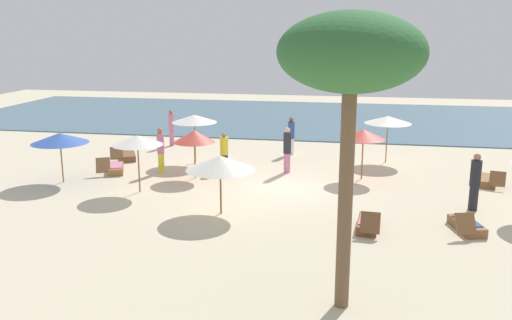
% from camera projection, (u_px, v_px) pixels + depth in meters
% --- Properties ---
extents(ground_plane, '(60.00, 60.00, 0.00)m').
position_uv_depth(ground_plane, '(283.00, 188.00, 21.12)').
color(ground_plane, beige).
extents(ocean_water, '(48.00, 16.00, 0.06)m').
position_uv_depth(ocean_water, '(316.00, 118.00, 37.37)').
color(ocean_water, '#476B7F').
rests_on(ocean_water, ground_plane).
extents(umbrella_0, '(1.76, 1.76, 2.05)m').
position_uv_depth(umbrella_0, '(363.00, 134.00, 21.94)').
color(umbrella_0, brown).
rests_on(umbrella_0, ground_plane).
extents(umbrella_1, '(1.70, 1.70, 1.98)m').
position_uv_depth(umbrella_1, '(194.00, 136.00, 22.10)').
color(umbrella_1, olive).
rests_on(umbrella_1, ground_plane).
extents(umbrella_2, '(2.26, 2.26, 1.96)m').
position_uv_depth(umbrella_2, '(220.00, 163.00, 17.79)').
color(umbrella_2, brown).
rests_on(umbrella_2, ground_plane).
extents(umbrella_4, '(2.02, 2.02, 2.20)m').
position_uv_depth(umbrella_4, '(194.00, 119.00, 24.61)').
color(umbrella_4, olive).
rests_on(umbrella_4, ground_plane).
extents(umbrella_5, '(2.11, 2.11, 2.12)m').
position_uv_depth(umbrella_5, '(388.00, 120.00, 24.73)').
color(umbrella_5, brown).
rests_on(umbrella_5, ground_plane).
extents(umbrella_6, '(2.21, 2.21, 1.99)m').
position_uv_depth(umbrella_6, '(60.00, 138.00, 21.45)').
color(umbrella_6, olive).
rests_on(umbrella_6, ground_plane).
extents(umbrella_7, '(1.86, 1.86, 2.16)m').
position_uv_depth(umbrella_7, '(137.00, 140.00, 20.12)').
color(umbrella_7, brown).
rests_on(umbrella_7, ground_plane).
extents(lounger_0, '(1.27, 1.79, 0.67)m').
position_uv_depth(lounger_0, '(127.00, 156.00, 25.67)').
color(lounger_0, brown).
rests_on(lounger_0, ground_plane).
extents(lounger_1, '(0.99, 1.80, 0.67)m').
position_uv_depth(lounger_1, '(489.00, 181.00, 21.48)').
color(lounger_1, brown).
rests_on(lounger_1, ground_plane).
extents(lounger_2, '(0.99, 1.73, 0.74)m').
position_uv_depth(lounger_2, '(467.00, 225.00, 16.57)').
color(lounger_2, brown).
rests_on(lounger_2, ground_plane).
extents(lounger_3, '(1.16, 1.73, 0.75)m').
position_uv_depth(lounger_3, '(115.00, 168.00, 23.34)').
color(lounger_3, olive).
rests_on(lounger_3, ground_plane).
extents(lounger_4, '(0.71, 1.69, 0.73)m').
position_uv_depth(lounger_4, '(368.00, 224.00, 16.72)').
color(lounger_4, brown).
rests_on(lounger_4, ground_plane).
extents(person_0, '(0.49, 0.49, 1.96)m').
position_uv_depth(person_0, '(475.00, 182.00, 18.28)').
color(person_0, '#26262D').
rests_on(person_0, ground_plane).
extents(person_1, '(0.45, 0.45, 1.82)m').
position_uv_depth(person_1, '(291.00, 136.00, 26.52)').
color(person_1, white).
rests_on(person_1, ground_plane).
extents(person_2, '(0.37, 0.37, 1.89)m').
position_uv_depth(person_2, '(171.00, 127.00, 28.48)').
color(person_2, '#D17299').
rests_on(person_2, ground_plane).
extents(person_3, '(0.40, 0.40, 1.94)m').
position_uv_depth(person_3, '(287.00, 150.00, 23.13)').
color(person_3, '#D17299').
rests_on(person_3, ground_plane).
extents(person_4, '(0.39, 0.39, 1.67)m').
position_uv_depth(person_4, '(224.00, 152.00, 23.42)').
color(person_4, '#26262D').
rests_on(person_4, ground_plane).
extents(person_5, '(0.42, 0.42, 1.93)m').
position_uv_depth(person_5, '(161.00, 149.00, 23.12)').
color(person_5, yellow).
rests_on(person_5, ground_plane).
extents(palm_0, '(2.97, 2.97, 6.33)m').
position_uv_depth(palm_0, '(351.00, 57.00, 10.89)').
color(palm_0, brown).
rests_on(palm_0, ground_plane).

